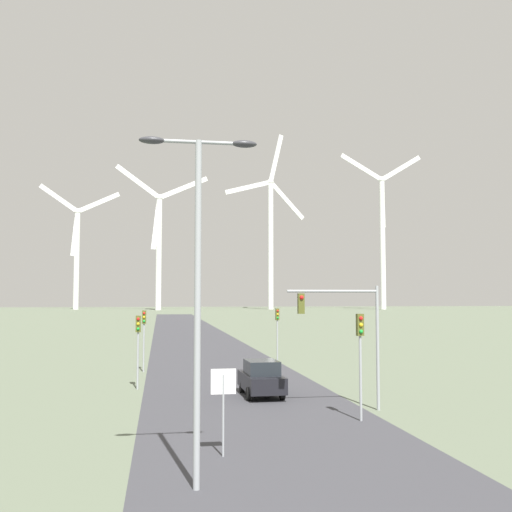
{
  "coord_description": "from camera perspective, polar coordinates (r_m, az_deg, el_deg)",
  "views": [
    {
      "loc": [
        -4.2,
        -7.68,
        5.06
      ],
      "look_at": [
        0.0,
        18.41,
        6.87
      ],
      "focal_mm": 42.0,
      "sensor_mm": 36.0,
      "label": 1
    }
  ],
  "objects": [
    {
      "name": "traffic_light_mast_overhead",
      "position": [
        27.24,
        8.52,
        -6.17
      ],
      "size": [
        4.23,
        0.35,
        5.56
      ],
      "color": "#93999E",
      "rests_on": "ground"
    },
    {
      "name": "wind_turbine_left",
      "position": [
        251.85,
        -16.69,
        0.74
      ],
      "size": [
        32.01,
        2.6,
        50.62
      ],
      "color": "white",
      "rests_on": "ground"
    },
    {
      "name": "traffic_light_post_near_left",
      "position": [
        33.82,
        -11.17,
        -7.42
      ],
      "size": [
        0.28,
        0.34,
        4.02
      ],
      "color": "#93999E",
      "rests_on": "ground"
    },
    {
      "name": "traffic_light_post_mid_right",
      "position": [
        46.58,
        2.05,
        -6.39
      ],
      "size": [
        0.28,
        0.33,
        4.16
      ],
      "color": "#93999E",
      "rests_on": "ground"
    },
    {
      "name": "traffic_light_post_mid_left",
      "position": [
        41.53,
        -10.62,
        -6.65
      ],
      "size": [
        0.28,
        0.33,
        4.13
      ],
      "color": "#93999E",
      "rests_on": "ground"
    },
    {
      "name": "wind_turbine_center",
      "position": [
        232.87,
        -9.23,
        1.56
      ],
      "size": [
        35.53,
        2.6,
        55.81
      ],
      "color": "white",
      "rests_on": "ground"
    },
    {
      "name": "wind_turbine_right",
      "position": [
        245.19,
        1.4,
        2.38
      ],
      "size": [
        34.73,
        9.73,
        72.67
      ],
      "color": "white",
      "rests_on": "ground"
    },
    {
      "name": "traffic_light_post_near_right",
      "position": [
        25.24,
        9.9,
        -8.12
      ],
      "size": [
        0.28,
        0.34,
        4.36
      ],
      "color": "#93999E",
      "rests_on": "ground"
    },
    {
      "name": "streetlamp",
      "position": [
        16.18,
        -5.56,
        -0.79
      ],
      "size": [
        3.22,
        0.32,
        9.38
      ],
      "color": "#93999E",
      "rests_on": "ground"
    },
    {
      "name": "car_approaching",
      "position": [
        31.18,
        0.51,
        -11.55
      ],
      "size": [
        1.94,
        4.16,
        1.83
      ],
      "color": "black",
      "rests_on": "ground"
    },
    {
      "name": "stop_sign_near",
      "position": [
        19.62,
        -3.13,
        -13.07
      ],
      "size": [
        0.81,
        0.07,
        2.76
      ],
      "color": "#93999E",
      "rests_on": "ground"
    },
    {
      "name": "road_surface",
      "position": [
        56.06,
        -4.87,
        -9.07
      ],
      "size": [
        10.0,
        240.0,
        0.01
      ],
      "color": "#38383D",
      "rests_on": "ground"
    },
    {
      "name": "wind_turbine_far_right",
      "position": [
        248.91,
        11.95,
        2.4
      ],
      "size": [
        34.89,
        2.6,
        63.79
      ],
      "color": "white",
      "rests_on": "ground"
    }
  ]
}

